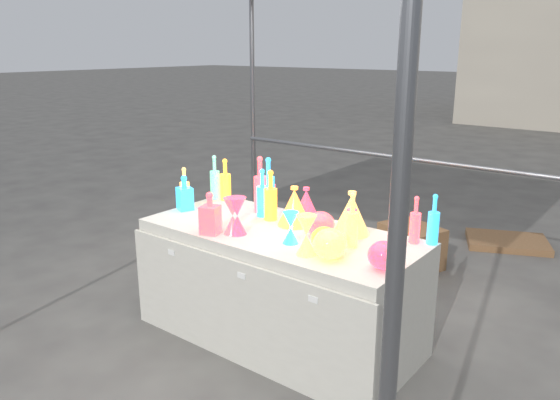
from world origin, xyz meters
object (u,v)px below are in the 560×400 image
Objects in this scene: display_table at (279,285)px; bottle_0 at (225,179)px; hourglass_0 at (233,216)px; globe_0 at (324,240)px; cardboard_box_closed at (411,246)px.

display_table is 0.99m from bottle_0.
hourglass_0 is (0.57, -0.54, -0.04)m from bottle_0.
globe_0 is (0.61, 0.10, -0.05)m from hourglass_0.
hourglass_0 is at bearing -80.09° from cardboard_box_closed.
cardboard_box_closed is 1.58× the size of bottle_0.
cardboard_box_closed is (0.16, 1.69, -0.19)m from display_table.
bottle_0 is at bearing 159.44° from globe_0.
hourglass_0 is (-0.20, -0.22, 0.49)m from display_table.
bottle_0 is (-0.77, 0.33, 0.53)m from display_table.
cardboard_box_closed is at bearing 84.69° from display_table.
bottle_0 reaches higher than display_table.
display_table is at bearing 164.25° from globe_0.
bottle_0 reaches higher than hourglass_0.
display_table is at bearing -23.06° from bottle_0.
display_table is 5.80× the size of bottle_0.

